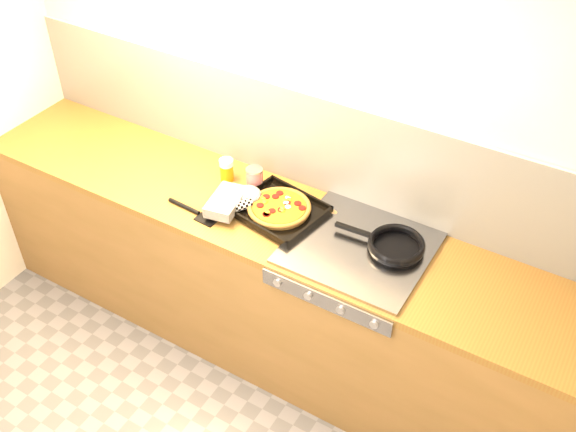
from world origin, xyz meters
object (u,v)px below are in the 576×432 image
Objects in this scene: frying_pan at (395,245)px; pizza_on_tray at (265,206)px; tomato_can at (255,179)px; juice_glass at (227,170)px.

pizza_on_tray is at bearing -174.22° from frying_pan.
pizza_on_tray is 0.19m from tomato_can.
juice_glass is (-0.16, -0.01, 0.00)m from tomato_can.
tomato_can is at bearing 175.09° from frying_pan.
juice_glass is (-0.92, 0.06, 0.02)m from frying_pan.
juice_glass is at bearing 176.35° from frying_pan.
tomato_can is at bearing 137.81° from pizza_on_tray.
tomato_can reaches higher than pizza_on_tray.
pizza_on_tray is at bearing -22.12° from juice_glass.
frying_pan is 3.62× the size of juice_glass.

